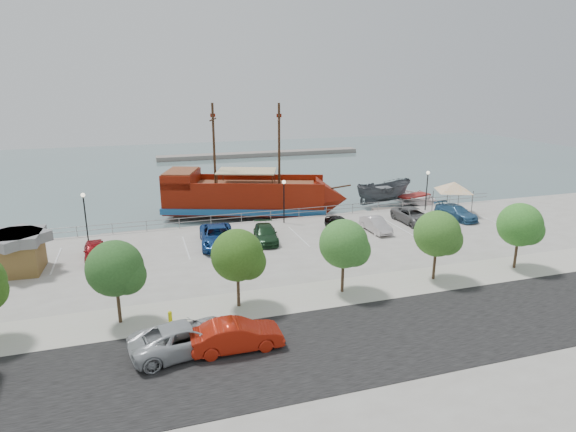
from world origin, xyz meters
name	(u,v)px	position (x,y,z in m)	size (l,w,h in m)	color
ground	(306,254)	(0.00, 0.00, -1.00)	(160.00, 160.00, 0.00)	slate
land_slab	(457,397)	(0.00, -21.00, -0.60)	(100.00, 58.00, 1.20)	gray
street	(402,333)	(0.00, -16.00, 0.01)	(100.00, 8.00, 0.04)	black
sidewalk	(356,290)	(0.00, -10.00, 0.01)	(100.00, 4.00, 0.05)	#B1AB97
seawall_railing	(280,214)	(0.00, 7.80, 0.53)	(50.00, 0.06, 1.00)	gray
far_shore	(261,154)	(10.00, 55.00, -0.60)	(40.00, 3.00, 0.80)	gray
pirate_ship	(259,197)	(-0.91, 13.08, 1.14)	(20.64, 11.75, 12.81)	maroon
patrol_boat	(383,194)	(14.43, 13.00, 0.40)	(2.72, 7.23, 2.80)	#4C4F55
speedboat	(414,199)	(18.30, 12.39, -0.29)	(4.93, 6.90, 1.43)	white
dock_west	(140,235)	(-13.65, 9.20, -0.80)	(7.13, 2.04, 0.41)	gray
dock_mid	(345,217)	(7.77, 9.20, -0.81)	(6.49, 1.85, 0.37)	gray
dock_east	(407,211)	(15.45, 9.20, -0.78)	(7.67, 2.19, 0.44)	#665D55
shed	(17,251)	(-22.22, 0.31, 1.60)	(3.79, 3.79, 3.00)	brown
canopy_tent	(454,182)	(17.90, 4.50, 3.39)	(6.16, 6.16, 3.90)	slate
street_van	(186,338)	(-11.65, -14.26, 0.80)	(2.65, 5.74, 1.59)	#AEB2B6
street_sedan	(237,335)	(-9.11, -14.84, 0.79)	(1.68, 4.82, 1.59)	#B31F0E
fire_hydrant	(170,316)	(-12.22, -10.80, 0.38)	(0.24, 0.24, 0.71)	yellow
lamp_post_left	(84,208)	(-18.00, 6.50, 2.94)	(0.36, 0.36, 4.28)	black
lamp_post_mid	(284,194)	(0.00, 6.50, 2.94)	(0.36, 0.36, 4.28)	black
lamp_post_right	(427,183)	(16.00, 6.50, 2.94)	(0.36, 0.36, 4.28)	black
tree_b	(118,270)	(-14.85, -10.07, 3.30)	(3.30, 3.20, 5.00)	#473321
tree_c	(240,257)	(-7.85, -10.07, 3.30)	(3.30, 3.20, 5.00)	#473321
tree_d	(346,245)	(-0.85, -10.07, 3.30)	(3.30, 3.20, 5.00)	#473321
tree_e	(439,235)	(6.15, -10.07, 3.30)	(3.30, 3.20, 5.00)	#473321
tree_f	(522,226)	(13.15, -10.07, 3.30)	(3.30, 3.20, 5.00)	#473321
parked_car_a	(95,251)	(-17.06, 1.43, 0.69)	(1.63, 4.06, 1.38)	maroon
parked_car_c	(217,236)	(-7.37, 1.73, 0.84)	(2.78, 6.02, 1.67)	navy
parked_car_d	(266,234)	(-3.17, 1.60, 0.68)	(1.91, 4.70, 1.36)	#18381E
parked_car_e	(339,225)	(3.98, 2.00, 0.73)	(1.71, 4.26, 1.45)	black
parked_car_f	(376,225)	(7.29, 1.24, 0.67)	(1.41, 4.04, 1.33)	silver
parked_car_g	(413,216)	(12.10, 2.62, 0.73)	(2.43, 5.27, 1.46)	slate
parked_car_h	(456,212)	(17.02, 2.57, 0.70)	(1.96, 4.83, 1.40)	#2F5F89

